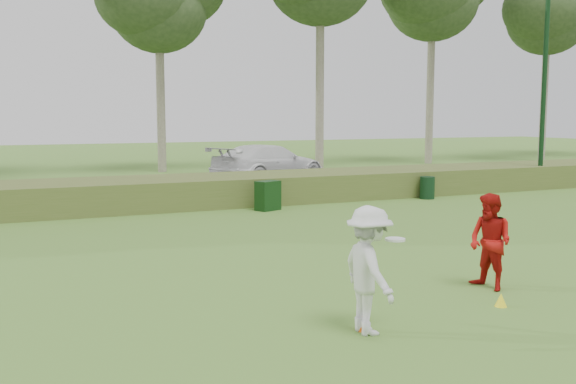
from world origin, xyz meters
name	(u,v)px	position (x,y,z in m)	size (l,w,h in m)	color
ground	(393,305)	(0.00, 0.00, 0.00)	(120.00, 120.00, 0.00)	#417326
reed_strip	(188,191)	(0.00, 12.00, 0.45)	(80.00, 3.00, 0.90)	#495B24
park_road	(155,188)	(0.00, 17.00, 0.03)	(80.00, 6.00, 0.06)	#2D2D2D
lamp_post	(546,45)	(14.00, 11.00, 5.59)	(0.70, 0.70, 8.18)	black
tree_4	(158,0)	(2.00, 24.50, 8.59)	(6.24, 6.24, 11.50)	gray
tree_7	(548,11)	(26.00, 22.80, 9.34)	(6.50, 6.50, 12.50)	gray
player_white	(369,270)	(-1.01, -0.94, 0.85)	(0.88, 1.14, 1.71)	silver
player_red	(490,242)	(1.94, 0.11, 0.80)	(0.78, 0.61, 1.60)	#AA110E
cone_orange	(363,322)	(-1.03, -0.83, 0.12)	(0.21, 0.21, 0.23)	#DE510B
cone_yellow	(501,300)	(1.43, -0.74, 0.10)	(0.19, 0.19, 0.21)	yellow
utility_cabinet	(268,196)	(1.93, 9.89, 0.45)	(0.72, 0.45, 0.90)	black
trash_bin	(427,188)	(8.01, 10.18, 0.39)	(0.51, 0.51, 0.77)	black
car_right	(269,163)	(4.96, 17.28, 0.85)	(2.23, 5.48, 1.59)	white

